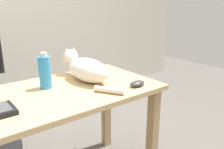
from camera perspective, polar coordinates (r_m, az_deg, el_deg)
The scene contains 4 objects.
desk at distance 1.38m, azimuth -21.45°, elevation -9.71°, with size 1.67×0.65×0.71m.
cat at distance 1.56m, azimuth -6.33°, elevation 1.48°, with size 0.20×0.61×0.20m.
computer_mouse at distance 1.46m, azimuth 6.15°, elevation -2.18°, with size 0.11×0.06×0.04m, color #333338.
water_bottle at distance 1.46m, azimuth -15.92°, elevation 0.62°, with size 0.07×0.07×0.22m.
Camera 1 is at (-0.31, -1.21, 1.21)m, focal length 37.80 mm.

